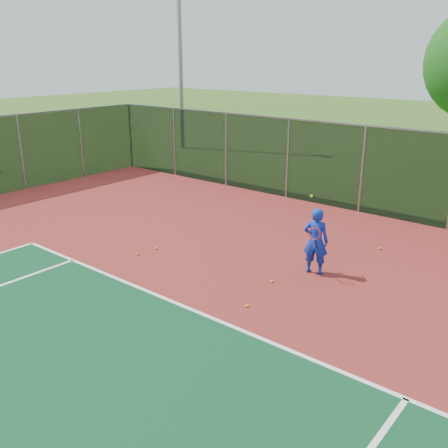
% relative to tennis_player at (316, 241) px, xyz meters
% --- Properties ---
extents(court_apron, '(30.00, 20.00, 0.02)m').
position_rel_tennis_player_xyz_m(court_apron, '(1.61, -4.40, -0.86)').
color(court_apron, maroon).
rests_on(court_apron, ground).
extents(tennis_player, '(0.71, 0.70, 1.98)m').
position_rel_tennis_player_xyz_m(tennis_player, '(0.00, 0.00, 0.00)').
color(tennis_player, '#122BAB').
rests_on(tennis_player, court_apron).
extents(practice_ball_0, '(0.07, 0.07, 0.07)m').
position_rel_tennis_player_xyz_m(practice_ball_0, '(0.65, 2.57, -0.82)').
color(practice_ball_0, yellow).
rests_on(practice_ball_0, court_apron).
extents(practice_ball_1, '(0.07, 0.07, 0.07)m').
position_rel_tennis_player_xyz_m(practice_ball_1, '(-4.35, -2.04, -0.82)').
color(practice_ball_1, yellow).
rests_on(practice_ball_1, court_apron).
extents(practice_ball_2, '(0.07, 0.07, 0.07)m').
position_rel_tennis_player_xyz_m(practice_ball_2, '(-4.25, -1.44, -0.82)').
color(practice_ball_2, yellow).
rests_on(practice_ball_2, court_apron).
extents(practice_ball_5, '(0.07, 0.07, 0.07)m').
position_rel_tennis_player_xyz_m(practice_ball_5, '(-0.49, -1.15, -0.82)').
color(practice_ball_5, yellow).
rests_on(practice_ball_5, court_apron).
extents(practice_ball_7, '(0.07, 0.07, 0.07)m').
position_rel_tennis_player_xyz_m(practice_ball_7, '(-0.21, -2.54, -0.82)').
color(practice_ball_7, yellow).
rests_on(practice_ball_7, court_apron).
extents(floodlight_nw, '(0.90, 0.40, 11.97)m').
position_rel_tennis_player_xyz_m(floodlight_nw, '(-15.18, 11.09, 5.88)').
color(floodlight_nw, gray).
rests_on(floodlight_nw, ground).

